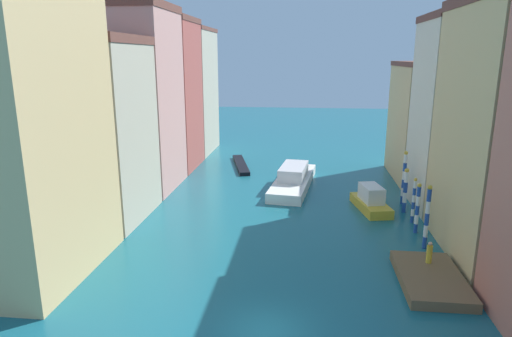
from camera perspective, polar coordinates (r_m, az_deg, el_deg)
The scene contains 19 objects.
ground_plane at distance 46.07m, azimuth 4.06°, elevation -2.81°, with size 154.00×154.00×0.00m, color #196070.
building_left_0 at distance 29.96m, azimuth -27.81°, elevation 5.25°, with size 6.89×10.71×19.23m.
building_left_1 at distance 38.83m, azimuth -19.30°, elevation 4.69°, with size 6.89×9.00×15.09m.
building_left_2 at distance 47.02m, azimuth -14.64°, elevation 8.63°, with size 6.89×9.05×18.47m.
building_left_3 at distance 55.50m, azimuth -11.30°, elevation 9.30°, with size 6.89×8.62×17.92m.
building_left_4 at distance 64.61m, azimuth -8.72°, elevation 9.79°, with size 6.89×10.25×17.30m.
building_right_1 at distance 33.88m, azimuth 29.67°, elevation 4.32°, with size 6.89×11.68×17.40m.
building_right_2 at distance 43.15m, azimuth 24.60°, elevation 6.34°, with size 6.89×8.19×16.97m.
building_right_3 at distance 52.78m, azimuth 21.17°, elevation 5.65°, with size 6.89×11.25×12.93m.
waterfront_dock at distance 29.79m, azimuth 21.49°, elevation -13.02°, with size 3.72×6.47×0.61m.
person_on_dock at distance 30.84m, azimuth 21.36°, elevation -10.07°, with size 0.36×0.36×1.44m.
mooring_pole_0 at distance 33.86m, azimuth 21.10°, elevation -5.78°, with size 0.33×0.33×4.75m.
mooring_pole_1 at distance 36.70m, azimuth 20.01°, elevation -4.75°, with size 0.33×0.33×4.03m.
mooring_pole_2 at distance 38.84m, azimuth 19.58°, elevation -3.83°, with size 0.29×0.29×3.85m.
mooring_pole_3 at distance 41.13m, azimuth 18.61°, elevation -2.62°, with size 0.39×0.39×4.03m.
mooring_pole_4 at distance 43.27m, azimuth 18.46°, elevation -1.07°, with size 0.36×0.36×5.08m.
vaporetto_white at distance 47.17m, azimuth 4.81°, elevation -1.35°, with size 4.86×13.00×2.32m.
gondola_black at distance 55.91m, azimuth -1.96°, elevation 0.50°, with size 3.56×9.58×0.44m.
motorboat_0 at distance 41.34m, azimuth 14.53°, elevation -4.00°, with size 3.27×5.93×2.25m.
Camera 1 is at (1.74, -19.53, 13.43)m, focal length 31.17 mm.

